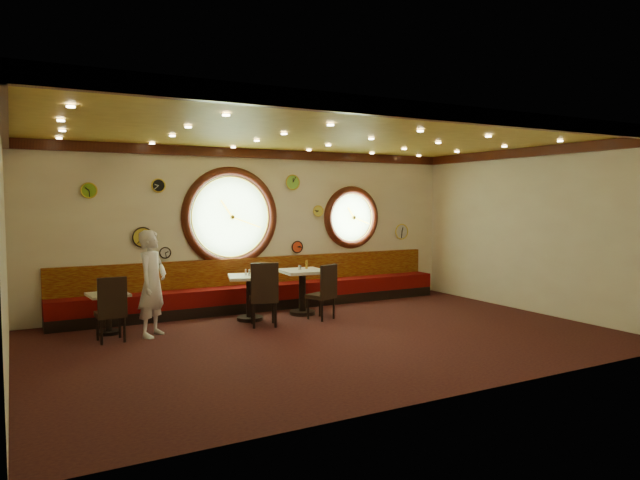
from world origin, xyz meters
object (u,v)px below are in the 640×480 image
(table_c, at_px, (302,286))
(condiment_a_bottle, at_px, (115,287))
(condiment_a_pepper, at_px, (111,290))
(waiter, at_px, (152,283))
(condiment_a_salt, at_px, (103,290))
(chair_c, at_px, (325,288))
(condiment_c_pepper, at_px, (301,268))
(table_b, at_px, (250,292))
(chair_a, at_px, (111,305))
(condiment_b_pepper, at_px, (249,273))
(condiment_b_salt, at_px, (246,272))
(condiment_c_salt, at_px, (299,267))
(chair_b, at_px, (264,290))
(condiment_c_bottle, at_px, (306,264))
(condiment_b_bottle, at_px, (254,270))
(table_a, at_px, (108,308))

(table_c, bearing_deg, condiment_a_bottle, 176.74)
(condiment_a_pepper, xyz_separation_m, condiment_a_bottle, (0.08, 0.08, 0.04))
(condiment_a_bottle, xyz_separation_m, waiter, (0.47, -0.61, 0.10))
(condiment_a_salt, relative_size, condiment_a_bottle, 0.67)
(chair_c, xyz_separation_m, condiment_c_pepper, (-0.17, 0.64, 0.32))
(condiment_a_salt, height_order, waiter, waiter)
(table_b, distance_m, chair_a, 2.52)
(table_c, distance_m, condiment_b_pepper, 1.17)
(chair_a, relative_size, waiter, 0.37)
(condiment_a_salt, relative_size, condiment_b_salt, 1.01)
(chair_c, xyz_separation_m, condiment_a_salt, (-3.72, 0.74, 0.14))
(condiment_a_salt, distance_m, waiter, 0.87)
(table_c, relative_size, condiment_b_salt, 7.80)
(condiment_a_pepper, height_order, condiment_b_pepper, condiment_b_pepper)
(table_c, height_order, condiment_c_salt, condiment_c_salt)
(chair_b, distance_m, condiment_a_bottle, 2.45)
(chair_a, height_order, condiment_a_salt, chair_a)
(chair_a, relative_size, condiment_c_bottle, 3.76)
(condiment_b_bottle, xyz_separation_m, condiment_c_bottle, (1.10, 0.02, 0.03))
(condiment_a_pepper, bearing_deg, condiment_b_bottle, -0.49)
(table_b, relative_size, chair_a, 1.47)
(table_b, height_order, condiment_a_bottle, condiment_a_bottle)
(table_b, height_order, condiment_c_bottle, condiment_c_bottle)
(condiment_b_salt, relative_size, condiment_c_salt, 1.15)
(condiment_a_salt, height_order, condiment_a_pepper, condiment_a_salt)
(table_c, xyz_separation_m, chair_c, (0.14, -0.63, 0.04))
(table_c, bearing_deg, condiment_c_pepper, 174.19)
(table_b, distance_m, chair_b, 0.66)
(condiment_b_pepper, distance_m, condiment_c_bottle, 1.27)
(table_b, relative_size, condiment_a_bottle, 5.62)
(condiment_a_pepper, xyz_separation_m, condiment_c_bottle, (3.59, -0.01, 0.23))
(condiment_b_pepper, distance_m, waiter, 1.82)
(condiment_b_pepper, relative_size, condiment_c_bottle, 0.68)
(chair_c, height_order, condiment_b_pepper, chair_c)
(condiment_b_pepper, bearing_deg, condiment_a_salt, 175.60)
(condiment_b_bottle, bearing_deg, condiment_a_salt, 179.60)
(table_a, bearing_deg, chair_b, -17.27)
(waiter, bearing_deg, chair_b, -56.59)
(chair_b, bearing_deg, condiment_b_pepper, 111.63)
(chair_b, distance_m, condiment_c_salt, 1.23)
(condiment_b_pepper, distance_m, condiment_c_pepper, 1.08)
(condiment_a_salt, height_order, condiment_b_pepper, condiment_b_pepper)
(chair_a, xyz_separation_m, chair_c, (3.68, -0.08, -0.00))
(table_b, distance_m, waiter, 1.89)
(condiment_b_salt, xyz_separation_m, condiment_b_bottle, (0.17, 0.05, 0.03))
(table_b, xyz_separation_m, condiment_a_bottle, (-2.29, 0.21, 0.23))
(condiment_b_pepper, bearing_deg, condiment_b_bottle, 47.89)
(chair_a, xyz_separation_m, condiment_c_pepper, (3.51, 0.56, 0.32))
(table_a, bearing_deg, condiment_a_salt, 167.38)
(condiment_c_salt, bearing_deg, table_a, 178.48)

